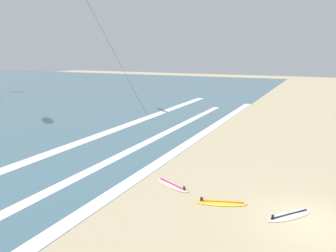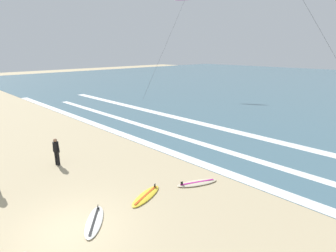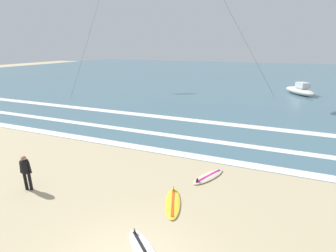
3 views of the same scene
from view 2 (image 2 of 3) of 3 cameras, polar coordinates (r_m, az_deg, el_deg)
ground_plane at (r=11.16m, az=-19.89°, el=-20.16°), size 160.00×160.00×0.00m
wave_foam_shoreline at (r=16.79m, az=3.06°, el=-6.47°), size 58.78×0.76×0.01m
wave_foam_mid_break at (r=18.04m, az=12.09°, el=-5.20°), size 48.20×0.68×0.01m
wave_foam_outer_break at (r=20.98m, az=21.31°, el=-2.94°), size 58.41×0.95×0.01m
surfer_mid_group at (r=16.55m, az=-22.55°, el=-4.56°), size 0.51×0.32×1.60m
surfboard_right_spare at (r=11.32m, az=-15.29°, el=-18.87°), size 1.99×1.81×0.25m
surfboard_near_water at (r=13.69m, az=6.16°, el=-11.85°), size 1.45×2.15×0.25m
surfboard_left_pile at (r=12.58m, az=-4.69°, el=-14.47°), size 1.25×2.18×0.25m
kite_magenta_high_right at (r=42.22m, az=3.60°, el=25.04°), size 3.18×9.51×13.43m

